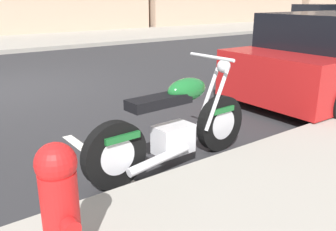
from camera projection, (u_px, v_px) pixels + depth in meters
name	position (u px, v px, depth m)	size (l,w,h in m)	color
ground_plane	(4.00, 89.00, 7.13)	(260.00, 260.00, 0.00)	#28282B
sidewalk_far_curb	(206.00, 30.00, 19.55)	(120.00, 5.00, 0.14)	gray
parking_stall_stripe	(107.00, 166.00, 3.88)	(0.12, 2.20, 0.01)	silver
parked_motorcycle	(175.00, 127.00, 3.77)	(2.06, 0.62, 1.12)	black
car_opposite_curb	(314.00, 18.00, 20.00)	(4.10, 1.92, 1.37)	gray
fire_hydrant	(60.00, 203.00, 2.13)	(0.24, 0.36, 0.80)	red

